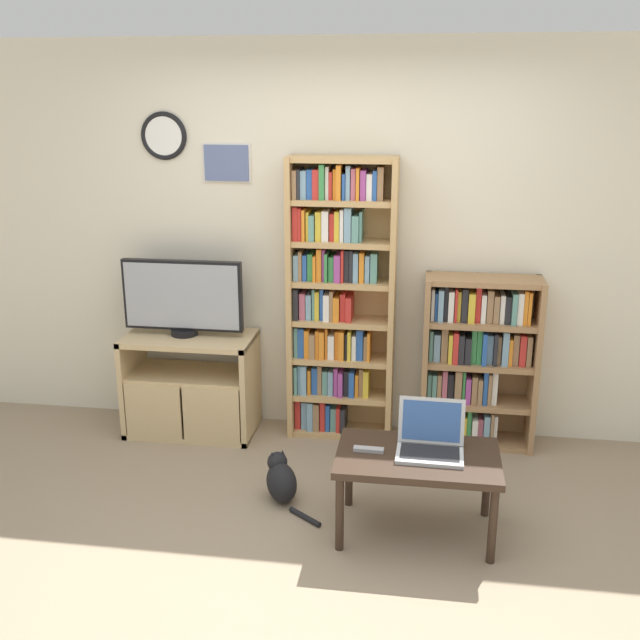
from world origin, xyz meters
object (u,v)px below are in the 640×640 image
television (183,297)px  cat (281,480)px  bookshelf_short (475,360)px  laptop (430,440)px  remote_near_laptop (369,450)px  bookshelf_tall (336,299)px  tv_stand (191,385)px  coffee_table (418,464)px

television → cat: 1.44m
bookshelf_short → laptop: (-0.28, -1.10, -0.06)m
television → remote_near_laptop: 1.77m
bookshelf_tall → laptop: bearing=-60.2°
bookshelf_tall → bookshelf_short: 0.99m
tv_stand → bookshelf_tall: 1.16m
television → cat: size_ratio=1.98×
bookshelf_tall → coffee_table: bookshelf_tall is taller
bookshelf_short → cat: bookshelf_short is taller
coffee_table → remote_near_laptop: remote_near_laptop is taller
bookshelf_tall → remote_near_laptop: bookshelf_tall is taller
laptop → coffee_table: bearing=-142.9°
television → remote_near_laptop: television is taller
coffee_table → cat: coffee_table is taller
bookshelf_short → cat: 1.52m
bookshelf_short → laptop: size_ratio=3.24×
bookshelf_tall → remote_near_laptop: 1.30m
bookshelf_short → remote_near_laptop: bearing=-117.7°
laptop → bookshelf_short: bearing=76.9°
laptop → remote_near_laptop: 0.33m
tv_stand → laptop: laptop is taller
tv_stand → television: size_ratio=1.07×
tv_stand → coffee_table: tv_stand is taller
tv_stand → remote_near_laptop: (1.30, -1.02, 0.12)m
laptop → cat: 0.94m
coffee_table → laptop: (0.06, 0.04, 0.12)m
bookshelf_tall → coffee_table: size_ratio=2.22×
tv_stand → bookshelf_tall: bearing=8.2°
bookshelf_short → coffee_table: (-0.34, -1.14, -0.18)m
bookshelf_short → television: bearing=-177.4°
television → bookshelf_tall: 1.02m
bookshelf_tall → cat: 1.27m
laptop → remote_near_laptop: size_ratio=2.18×
coffee_table → cat: size_ratio=2.08×
coffee_table → bookshelf_tall: bearing=116.5°
coffee_table → remote_near_laptop: 0.27m
television → bookshelf_tall: bookshelf_tall is taller
remote_near_laptop → bookshelf_tall: bearing=17.2°
television → bookshelf_short: bearing=2.6°
coffee_table → laptop: size_ratio=2.41×
television → remote_near_laptop: (1.34, -1.06, -0.49)m
bookshelf_tall → television: bearing=-174.2°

